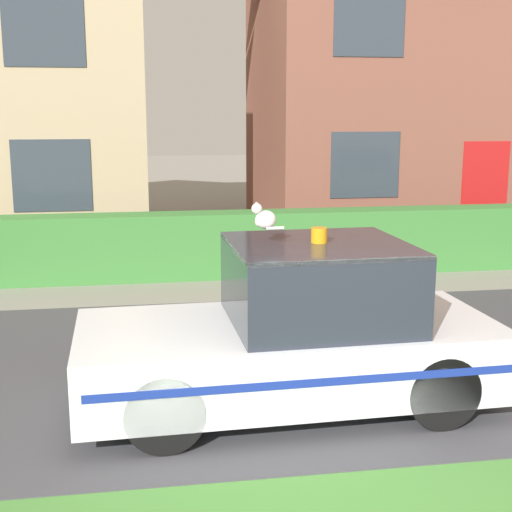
{
  "coord_description": "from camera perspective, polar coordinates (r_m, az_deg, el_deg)",
  "views": [
    {
      "loc": [
        -1.32,
        -4.11,
        2.71
      ],
      "look_at": [
        -0.01,
        3.89,
        1.05
      ],
      "focal_mm": 50.0,
      "sensor_mm": 36.0,
      "label": 1
    }
  ],
  "objects": [
    {
      "name": "road_strip",
      "position": [
        7.94,
        0.88,
        -8.36
      ],
      "size": [
        28.0,
        5.06,
        0.01
      ],
      "primitive_type": "cube",
      "color": "#424247",
      "rests_on": "ground"
    },
    {
      "name": "house_right",
      "position": [
        17.47,
        12.58,
        15.01
      ],
      "size": [
        7.48,
        5.47,
        7.55
      ],
      "color": "brown",
      "rests_on": "ground"
    },
    {
      "name": "police_car",
      "position": [
        6.61,
        3.29,
        -6.16
      ],
      "size": [
        3.87,
        1.79,
        1.67
      ],
      "rotation": [
        0.0,
        0.0,
        3.17
      ],
      "color": "black",
      "rests_on": "road_strip"
    },
    {
      "name": "garden_hedge",
      "position": [
        11.77,
        -2.75,
        0.91
      ],
      "size": [
        15.06,
        0.6,
        1.07
      ],
      "primitive_type": "cube",
      "color": "#3D7F38",
      "rests_on": "ground"
    },
    {
      "name": "cat",
      "position": [
        6.32,
        0.63,
        3.06
      ],
      "size": [
        0.28,
        0.16,
        0.24
      ],
      "rotation": [
        0.0,
        0.0,
        3.24
      ],
      "color": "silver",
      "rests_on": "police_car"
    }
  ]
}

